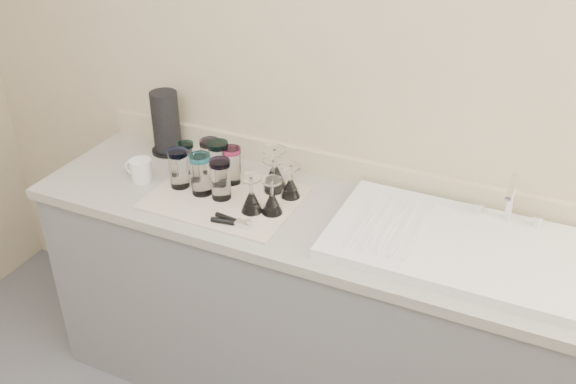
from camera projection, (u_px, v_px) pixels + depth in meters
The scene contains 19 objects.
room_envelope at pixel (15, 228), 1.07m from camera, with size 3.54×3.50×2.52m.
counter_unit at pixel (301, 306), 2.57m from camera, with size 2.06×0.62×0.90m.
sink_unit at pixel (454, 243), 2.13m from camera, with size 0.82×0.50×0.22m.
dish_towel at pixel (225, 197), 2.42m from camera, with size 0.55×0.42×0.01m, color silver.
tumbler_teal at pixel (187, 157), 2.55m from camera, with size 0.06×0.06×0.13m.
tumbler_cyan at pixel (210, 158), 2.51m from camera, with size 0.08×0.08×0.16m.
tumbler_purple at pixel (232, 165), 2.47m from camera, with size 0.07×0.07×0.15m.
tumbler_magenta at pixel (179, 168), 2.44m from camera, with size 0.08×0.08×0.15m.
tumbler_blue at pixel (201, 174), 2.40m from camera, with size 0.08×0.08×0.16m.
tumbler_lavender at pixel (221, 179), 2.37m from camera, with size 0.08×0.08×0.16m.
tumbler_extra at pixel (219, 161), 2.48m from camera, with size 0.08×0.08×0.16m.
goblet_back_left at pixel (273, 181), 2.43m from camera, with size 0.07×0.07×0.13m.
goblet_back_right at pixel (291, 186), 2.39m from camera, with size 0.07×0.07×0.13m.
goblet_front_left at pixel (252, 200), 2.30m from camera, with size 0.08×0.08×0.14m.
goblet_front_right at pixel (272, 202), 2.29m from camera, with size 0.08×0.08×0.14m.
goblet_extra at pixel (275, 174), 2.46m from camera, with size 0.09×0.09×0.16m.
can_opener at pixel (232, 221), 2.25m from camera, with size 0.15×0.05×0.02m.
white_mug at pixel (141, 170), 2.52m from camera, with size 0.12×0.09×0.09m.
paper_towel_roll at pixel (166, 123), 2.69m from camera, with size 0.14×0.14×0.27m.
Camera 1 is at (0.79, -0.61, 2.15)m, focal length 40.00 mm.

